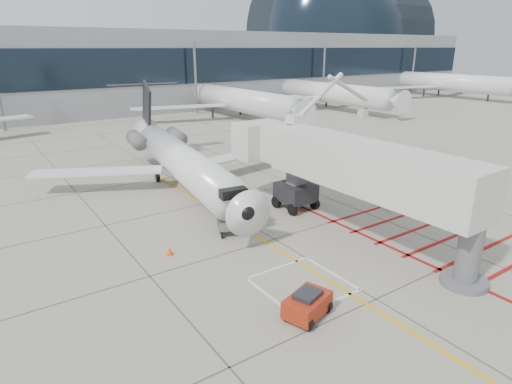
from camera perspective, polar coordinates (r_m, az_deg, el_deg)
ground_plane at (r=23.72m, az=8.30°, el=-9.62°), size 260.00×260.00×0.00m
regional_jet at (r=33.07m, az=-8.91°, el=5.80°), size 27.67×32.87×7.80m
jet_bridge at (r=26.07m, az=14.36°, el=2.01°), size 9.64×19.86×7.89m
pushback_tug at (r=19.32m, az=6.86°, el=-14.56°), size 2.48×1.96×1.26m
baggage_cart at (r=26.86m, az=-3.29°, el=-4.66°), size 1.96×1.61×1.07m
ground_power_unit at (r=32.85m, az=18.33°, el=-0.65°), size 2.07×1.23×1.62m
cone_nose at (r=24.92m, az=-11.43°, el=-7.67°), size 0.37×0.37×0.52m
cone_side at (r=30.32m, az=5.54°, el=-2.43°), size 0.40×0.40×0.55m
terminal_building at (r=88.68m, az=-18.92°, el=15.12°), size 180.00×28.00×14.00m
terminal_glass_band at (r=75.24m, az=-15.91°, el=15.67°), size 180.00×0.10×6.00m
terminal_dome at (r=119.93m, az=11.15°, el=19.81°), size 40.00×28.00×28.00m
bg_aircraft_c at (r=71.66m, az=-3.24°, el=14.18°), size 32.84×36.49×10.95m
bg_aircraft_d at (r=83.77m, az=8.99°, el=14.65°), size 32.83×36.47×10.94m
bg_aircraft_e at (r=112.40m, az=23.52°, el=14.62°), size 35.51×39.45×11.84m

